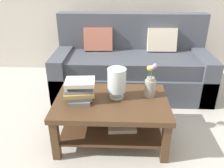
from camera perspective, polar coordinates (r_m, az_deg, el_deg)
ground_plane at (r=2.79m, az=2.17°, el=-8.72°), size 10.00×10.00×0.00m
couch at (r=3.32m, az=4.71°, el=4.24°), size 2.11×0.90×1.06m
coffee_table at (r=2.33m, az=-0.06°, el=-6.68°), size 1.10×0.73×0.46m
book_stack_main at (r=2.23m, az=-7.92°, el=-1.63°), size 0.31×0.26×0.21m
glass_hurricane_vase at (r=2.24m, az=1.18°, el=0.76°), size 0.18×0.18×0.30m
flower_pitcher at (r=2.31m, az=9.37°, el=-0.07°), size 0.11×0.11×0.35m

